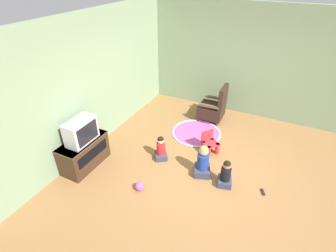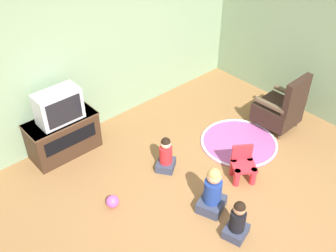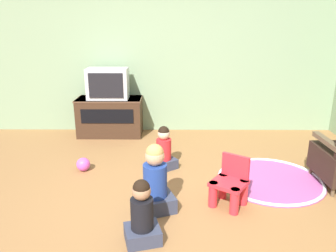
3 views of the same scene
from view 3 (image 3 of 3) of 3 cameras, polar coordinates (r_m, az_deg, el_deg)
name	(u,v)px [view 3 (image 3 of 3)]	position (r m, az deg, el deg)	size (l,w,h in m)	color
ground_plane	(173,215)	(3.12, 0.86, -15.22)	(30.00, 30.00, 0.00)	olive
wall_back	(163,44)	(5.22, -0.92, 14.08)	(5.71, 0.12, 2.75)	gray
tv_cabinet	(110,116)	(5.17, -10.05, 1.74)	(0.99, 0.48, 0.59)	#382316
television	(108,84)	(5.02, -10.44, 7.27)	(0.61, 0.33, 0.46)	#B7B7BC
yellow_kid_chair	(230,186)	(3.25, 10.70, -10.23)	(0.42, 0.42, 0.48)	red
play_mat	(270,179)	(3.90, 17.35, -8.87)	(1.17, 1.17, 0.04)	#A54C8C
child_watching_left	(142,215)	(2.69, -4.54, -15.26)	(0.33, 0.31, 0.54)	#33384C
child_watching_center	(155,182)	(3.06, -2.26, -9.76)	(0.42, 0.39, 0.66)	#33384C
child_watching_right	(164,150)	(3.93, -0.74, -4.27)	(0.36, 0.35, 0.53)	#33384C
toy_ball	(83,164)	(4.05, -14.54, -6.48)	(0.16, 0.16, 0.16)	#CC4CB2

